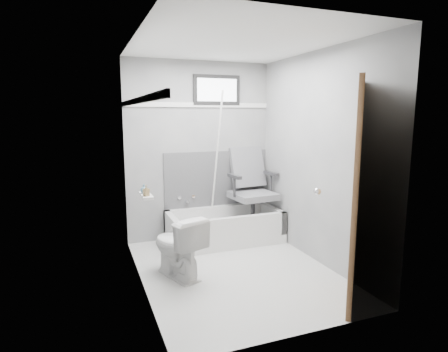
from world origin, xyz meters
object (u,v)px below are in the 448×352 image
bathtub (225,227)px  soap_bottle_a (146,191)px  office_chair (253,189)px  door (404,199)px  soap_bottle_b (144,189)px  toilet (178,246)px

bathtub → soap_bottle_a: 1.68m
office_chair → door: door is taller
office_chair → soap_bottle_b: (-1.59, -0.82, 0.27)m
soap_bottle_a → soap_bottle_b: (0.00, 0.14, -0.01)m
office_chair → bathtub: bearing=178.2°
soap_bottle_b → office_chair: bearing=27.1°
bathtub → soap_bottle_b: bearing=-145.9°
bathtub → soap_bottle_b: (-1.17, -0.79, 0.75)m
toilet → soap_bottle_b: size_ratio=7.23×
toilet → soap_bottle_b: 0.71m
office_chair → soap_bottle_a: size_ratio=10.32×
door → soap_bottle_b: 2.39m
toilet → bathtub: bearing=-155.1°
office_chair → door: size_ratio=0.56×
door → bathtub: bearing=108.7°
office_chair → door: 2.28m
office_chair → toilet: (-1.27, -0.87, -0.36)m
bathtub → soap_bottle_b: 1.60m
bathtub → toilet: toilet is taller
toilet → soap_bottle_b: soap_bottle_b is taller
bathtub → soap_bottle_b: soap_bottle_b is taller
soap_bottle_a → toilet: bearing=15.5°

